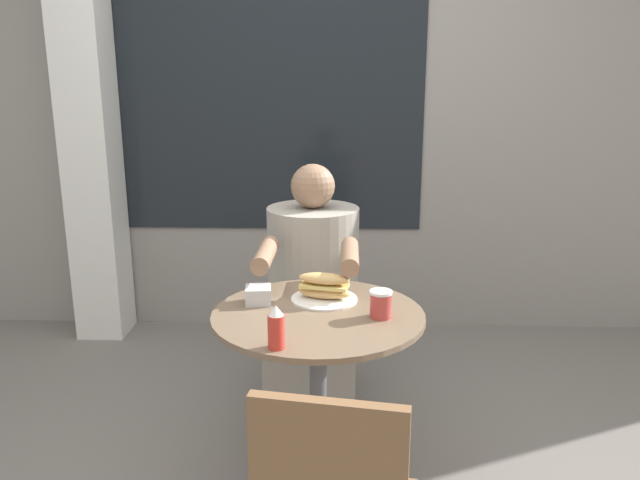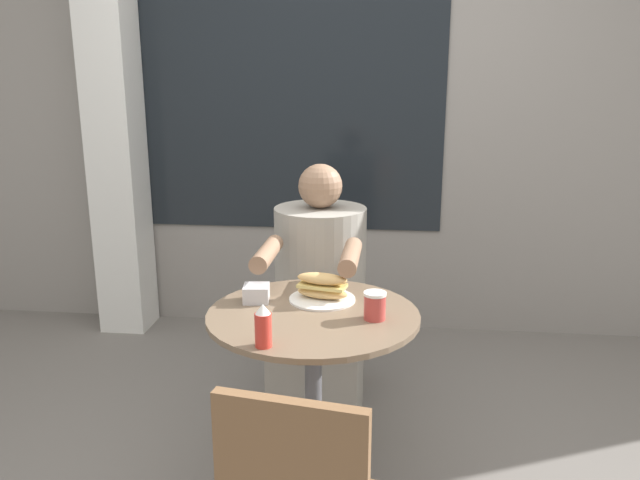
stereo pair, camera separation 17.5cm
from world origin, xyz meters
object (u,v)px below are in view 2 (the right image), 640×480
(seated_diner, at_px, (319,318))
(sandwich_on_plate, at_px, (322,289))
(condiment_bottle, at_px, (263,326))
(cafe_table, at_px, (313,366))
(diner_chair, at_px, (327,287))
(drink_cup, at_px, (375,306))

(seated_diner, xyz_separation_m, sandwich_on_plate, (0.06, -0.45, 0.29))
(condiment_bottle, bearing_deg, seated_diner, 85.34)
(cafe_table, height_order, diner_chair, diner_chair)
(cafe_table, distance_m, diner_chair, 0.93)
(seated_diner, bearing_deg, condiment_bottle, 86.30)
(diner_chair, height_order, condiment_bottle, condiment_bottle)
(sandwich_on_plate, distance_m, drink_cup, 0.25)
(seated_diner, bearing_deg, cafe_table, 95.28)
(diner_chair, distance_m, seated_diner, 0.35)
(drink_cup, bearing_deg, cafe_table, 170.05)
(diner_chair, distance_m, drink_cup, 1.03)
(sandwich_on_plate, height_order, drink_cup, sandwich_on_plate)
(seated_diner, bearing_deg, sandwich_on_plate, 98.76)
(cafe_table, relative_size, diner_chair, 0.86)
(sandwich_on_plate, bearing_deg, cafe_table, -98.21)
(diner_chair, height_order, seated_diner, seated_diner)
(cafe_table, distance_m, seated_diner, 0.58)
(seated_diner, distance_m, sandwich_on_plate, 0.54)
(sandwich_on_plate, distance_m, condiment_bottle, 0.44)
(cafe_table, relative_size, condiment_bottle, 5.61)
(drink_cup, xyz_separation_m, condiment_bottle, (-0.32, -0.25, 0.02))
(drink_cup, relative_size, condiment_bottle, 0.70)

